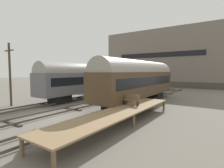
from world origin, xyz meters
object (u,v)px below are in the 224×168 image
train_car_grey (90,78)px  bench (132,99)px  train_car_brown (139,79)px  utility_pole (10,73)px

train_car_grey → bench: bearing=-31.2°
train_car_brown → bench: size_ratio=11.83×
train_car_brown → bench: (2.26, -6.22, -1.51)m
train_car_brown → train_car_grey: (-8.23, 0.13, -0.08)m
train_car_grey → utility_pole: size_ratio=2.43×
train_car_grey → utility_pole: 10.49m
train_car_grey → train_car_brown: bearing=-0.9°
train_car_brown → train_car_grey: bearing=179.1°
train_car_brown → utility_pole: utility_pole is taller
train_car_brown → train_car_grey: size_ratio=0.96×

